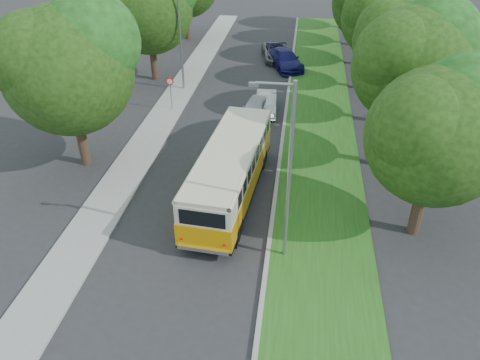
# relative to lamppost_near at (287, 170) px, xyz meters

# --- Properties ---
(ground) EXTENTS (120.00, 120.00, 0.00)m
(ground) POSITION_rel_lamppost_near_xyz_m (-4.21, 2.50, -4.37)
(ground) COLOR #2A2A2D
(ground) RESTS_ON ground
(curb) EXTENTS (0.20, 70.00, 0.15)m
(curb) POSITION_rel_lamppost_near_xyz_m (-0.61, 7.50, -4.29)
(curb) COLOR gray
(curb) RESTS_ON ground
(grass_verge) EXTENTS (4.50, 70.00, 0.13)m
(grass_verge) POSITION_rel_lamppost_near_xyz_m (1.74, 7.50, -4.30)
(grass_verge) COLOR #265115
(grass_verge) RESTS_ON ground
(sidewalk) EXTENTS (2.20, 70.00, 0.12)m
(sidewalk) POSITION_rel_lamppost_near_xyz_m (-9.01, 7.50, -4.31)
(sidewalk) COLOR gray
(sidewalk) RESTS_ON ground
(treeline) EXTENTS (24.27, 41.91, 9.46)m
(treeline) POSITION_rel_lamppost_near_xyz_m (-1.06, 20.49, 1.56)
(treeline) COLOR #332319
(treeline) RESTS_ON ground
(lamppost_near) EXTENTS (1.71, 0.16, 8.00)m
(lamppost_near) POSITION_rel_lamppost_near_xyz_m (0.00, 0.00, 0.00)
(lamppost_near) COLOR gray
(lamppost_near) RESTS_ON ground
(lamppost_far) EXTENTS (1.71, 0.16, 7.50)m
(lamppost_far) POSITION_rel_lamppost_near_xyz_m (-8.91, 18.50, -0.25)
(lamppost_far) COLOR gray
(lamppost_far) RESTS_ON ground
(warning_sign) EXTENTS (0.56, 0.10, 2.50)m
(warning_sign) POSITION_rel_lamppost_near_xyz_m (-8.71, 14.48, -2.66)
(warning_sign) COLOR gray
(warning_sign) RESTS_ON ground
(vintage_bus) EXTENTS (3.39, 10.14, 2.96)m
(vintage_bus) POSITION_rel_lamppost_near_xyz_m (-2.89, 4.15, -2.89)
(vintage_bus) COLOR orange
(vintage_bus) RESTS_ON ground
(car_silver) EXTENTS (2.37, 4.27, 1.37)m
(car_silver) POSITION_rel_lamppost_near_xyz_m (-2.64, 14.16, -3.68)
(car_silver) COLOR #BABABF
(car_silver) RESTS_ON ground
(car_white) EXTENTS (1.67, 4.05, 1.31)m
(car_white) POSITION_rel_lamppost_near_xyz_m (-2.01, 15.12, -3.72)
(car_white) COLOR silver
(car_white) RESTS_ON ground
(car_blue) EXTENTS (3.95, 5.69, 1.53)m
(car_blue) POSITION_rel_lamppost_near_xyz_m (-1.21, 24.67, -3.60)
(car_blue) COLOR #141558
(car_blue) RESTS_ON ground
(car_grey) EXTENTS (3.15, 5.21, 1.35)m
(car_grey) POSITION_rel_lamppost_near_xyz_m (-2.16, 26.92, -3.69)
(car_grey) COLOR slate
(car_grey) RESTS_ON ground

